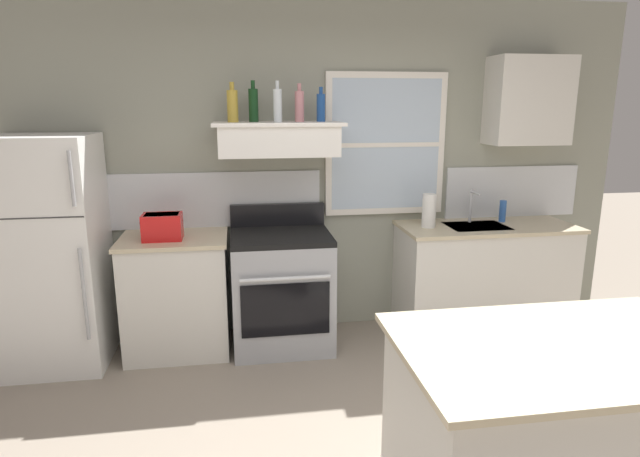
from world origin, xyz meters
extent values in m
cube|color=gray|center=(0.00, 2.23, 1.35)|extent=(5.40, 0.06, 2.70)
cube|color=silver|center=(-1.15, 2.19, 1.13)|extent=(2.50, 0.02, 0.44)
cube|color=silver|center=(1.80, 2.19, 1.13)|extent=(1.20, 0.02, 0.44)
cube|color=white|center=(0.65, 2.18, 1.55)|extent=(1.00, 0.04, 1.15)
cube|color=silver|center=(0.65, 2.17, 1.55)|extent=(0.90, 0.01, 1.05)
cube|color=white|center=(0.65, 2.16, 1.55)|extent=(0.90, 0.02, 0.04)
cube|color=white|center=(-1.90, 1.84, 0.84)|extent=(0.70, 0.68, 1.67)
cube|color=#333333|center=(-1.90, 1.50, 1.16)|extent=(0.69, 0.00, 0.01)
cylinder|color=#A5A8AD|center=(-1.60, 1.47, 0.64)|extent=(0.02, 0.02, 0.64)
cylinder|color=#A5A8AD|center=(-1.60, 1.47, 1.42)|extent=(0.02, 0.02, 0.36)
cube|color=silver|center=(-1.05, 1.90, 0.44)|extent=(0.76, 0.60, 0.88)
cube|color=#C6B793|center=(-1.05, 1.90, 0.90)|extent=(0.79, 0.63, 0.03)
cube|color=red|center=(-1.11, 1.83, 1.01)|extent=(0.28, 0.20, 0.19)
cube|color=black|center=(-1.11, 1.83, 1.09)|extent=(0.24, 0.16, 0.01)
cube|color=black|center=(-1.26, 1.83, 1.04)|extent=(0.02, 0.03, 0.02)
cube|color=#9EA0A5|center=(-0.25, 1.86, 0.43)|extent=(0.76, 0.64, 0.87)
cube|color=black|center=(-0.25, 1.86, 0.89)|extent=(0.76, 0.64, 0.04)
cube|color=black|center=(-0.25, 2.15, 1.00)|extent=(0.76, 0.06, 0.18)
cube|color=black|center=(-0.25, 1.54, 0.42)|extent=(0.65, 0.01, 0.40)
cylinder|color=silver|center=(-0.25, 1.50, 0.67)|extent=(0.65, 0.03, 0.03)
cube|color=white|center=(-0.25, 1.96, 1.61)|extent=(0.88, 0.48, 0.22)
cube|color=#262628|center=(-0.25, 1.74, 1.53)|extent=(0.75, 0.02, 0.04)
cube|color=white|center=(-0.25, 1.96, 1.73)|extent=(0.96, 0.52, 0.02)
cylinder|color=#B29333|center=(-0.58, 1.98, 1.86)|extent=(0.08, 0.08, 0.23)
cylinder|color=#B29333|center=(-0.58, 1.98, 2.00)|extent=(0.03, 0.03, 0.06)
cylinder|color=#143819|center=(-0.42, 2.01, 1.87)|extent=(0.07, 0.07, 0.24)
cylinder|color=#143819|center=(-0.42, 2.01, 2.02)|extent=(0.03, 0.03, 0.06)
cylinder|color=silver|center=(-0.25, 1.92, 1.86)|extent=(0.06, 0.06, 0.24)
cylinder|color=silver|center=(-0.25, 1.92, 2.01)|extent=(0.03, 0.03, 0.06)
cylinder|color=#C67F84|center=(-0.08, 2.00, 1.86)|extent=(0.07, 0.07, 0.22)
cylinder|color=#C67F84|center=(-0.08, 2.00, 2.00)|extent=(0.03, 0.03, 0.06)
cylinder|color=#1E478C|center=(0.08, 1.99, 1.85)|extent=(0.07, 0.07, 0.20)
cylinder|color=#1E478C|center=(0.08, 1.99, 1.98)|extent=(0.03, 0.03, 0.05)
cube|color=silver|center=(1.45, 1.90, 0.44)|extent=(1.40, 0.60, 0.88)
cube|color=#C6B793|center=(1.45, 1.90, 0.90)|extent=(1.43, 0.63, 0.03)
cube|color=#B7BABC|center=(1.35, 1.88, 0.90)|extent=(0.48, 0.36, 0.01)
cylinder|color=silver|center=(1.35, 2.02, 1.05)|extent=(0.03, 0.03, 0.28)
cylinder|color=silver|center=(1.35, 1.94, 1.17)|extent=(0.02, 0.16, 0.02)
cylinder|color=white|center=(0.94, 1.90, 1.04)|extent=(0.11, 0.11, 0.27)
cylinder|color=blue|center=(1.63, 2.00, 1.00)|extent=(0.06, 0.06, 0.18)
cube|color=silver|center=(0.76, -0.22, 0.44)|extent=(1.32, 0.82, 0.88)
cube|color=#C6B793|center=(0.76, -0.22, 0.90)|extent=(1.40, 0.90, 0.03)
cube|color=silver|center=(1.80, 2.04, 1.90)|extent=(0.64, 0.32, 0.70)
camera|label=1|loc=(-0.57, -2.07, 1.89)|focal=29.78mm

